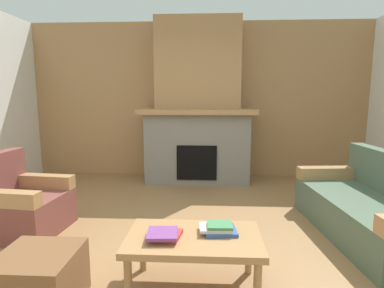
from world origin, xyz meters
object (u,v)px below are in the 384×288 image
at_px(fireplace, 198,112).
at_px(couch, 373,210).
at_px(coffee_table, 194,243).
at_px(ottoman, 39,281).
at_px(armchair, 21,205).

bearing_deg(fireplace, couch, -48.40).
xyz_separation_m(fireplace, coffee_table, (0.09, -3.12, -0.79)).
relative_size(coffee_table, ottoman, 1.92).
height_order(fireplace, couch, fireplace).
height_order(armchair, coffee_table, armchair).
height_order(couch, armchair, same).
bearing_deg(ottoman, fireplace, 74.01).
bearing_deg(coffee_table, fireplace, 91.60).
height_order(couch, ottoman, couch).
bearing_deg(fireplace, ottoman, -105.99).
bearing_deg(couch, coffee_table, -151.12).
distance_m(couch, armchair, 3.70).
xyz_separation_m(couch, coffee_table, (-1.80, -0.99, 0.09)).
relative_size(fireplace, couch, 1.44).
bearing_deg(couch, ottoman, -156.22).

